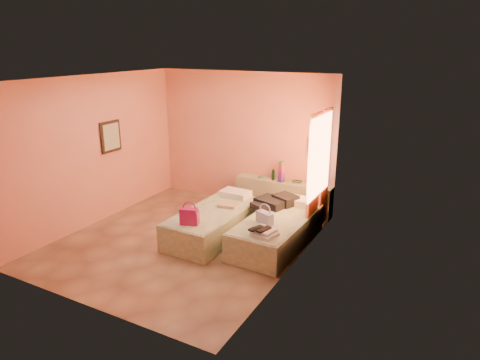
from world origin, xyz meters
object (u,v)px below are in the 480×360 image
(green_book, at_px, (297,182))
(bed_left, at_px, (214,223))
(flower_vase, at_px, (314,180))
(water_bottle, at_px, (273,175))
(blue_handbag, at_px, (265,218))
(headboard_ledge, at_px, (283,196))
(bed_right, at_px, (277,232))
(towel_stack, at_px, (265,232))
(magenta_handbag, at_px, (189,216))

(green_book, bearing_deg, bed_left, -125.48)
(flower_vase, bearing_deg, green_book, 168.75)
(water_bottle, xyz_separation_m, blue_handbag, (0.64, -1.77, -0.16))
(headboard_ledge, xyz_separation_m, bed_right, (0.52, -1.51, -0.08))
(bed_left, distance_m, bed_right, 1.16)
(flower_vase, xyz_separation_m, towel_stack, (-0.02, -2.22, -0.22))
(green_book, distance_m, magenta_handbag, 2.63)
(bed_right, xyz_separation_m, towel_stack, (0.10, -0.72, 0.30))
(flower_vase, distance_m, magenta_handbag, 2.72)
(green_book, distance_m, towel_stack, 2.32)
(bed_left, height_order, bed_right, same)
(water_bottle, height_order, towel_stack, water_bottle)
(blue_handbag, xyz_separation_m, towel_stack, (0.20, -0.43, -0.05))
(bed_right, height_order, blue_handbag, blue_handbag)
(headboard_ledge, relative_size, green_book, 11.32)
(bed_left, bearing_deg, blue_handbag, -3.91)
(green_book, bearing_deg, magenta_handbag, -119.14)
(magenta_handbag, bearing_deg, water_bottle, 61.73)
(flower_vase, xyz_separation_m, blue_handbag, (-0.22, -1.79, -0.18))
(bed_right, relative_size, blue_handbag, 6.60)
(flower_vase, relative_size, blue_handbag, 0.82)
(bed_right, bearing_deg, water_bottle, 118.07)
(flower_vase, bearing_deg, bed_right, -94.70)
(bed_left, distance_m, green_book, 2.02)
(water_bottle, relative_size, magenta_handbag, 0.76)
(bed_left, relative_size, bed_right, 1.00)
(bed_left, distance_m, water_bottle, 1.79)
(bed_right, bearing_deg, magenta_handbag, -140.86)
(blue_handbag, bearing_deg, flower_vase, 106.83)
(water_bottle, distance_m, towel_stack, 2.36)
(bed_left, xyz_separation_m, blue_handbag, (1.05, -0.10, 0.35))
(bed_left, relative_size, water_bottle, 8.95)
(bed_left, xyz_separation_m, magenta_handbag, (-0.03, -0.71, 0.39))
(bed_right, relative_size, magenta_handbag, 6.76)
(magenta_handbag, bearing_deg, bed_right, 19.63)
(green_book, distance_m, blue_handbag, 1.87)
(bed_left, distance_m, flower_vase, 2.17)
(magenta_handbag, xyz_separation_m, towel_stack, (1.27, 0.18, -0.09))
(magenta_handbag, bearing_deg, blue_handbag, 11.43)
(headboard_ledge, xyz_separation_m, water_bottle, (-0.21, -0.03, 0.44))
(flower_vase, distance_m, towel_stack, 2.23)
(headboard_ledge, bearing_deg, bed_left, -109.88)
(bed_right, distance_m, water_bottle, 1.73)
(bed_right, height_order, green_book, green_book)
(water_bottle, relative_size, blue_handbag, 0.74)
(bed_left, bearing_deg, green_book, 64.81)
(blue_handbag, distance_m, towel_stack, 0.47)
(magenta_handbag, bearing_deg, headboard_ledge, 57.06)
(blue_handbag, bearing_deg, headboard_ledge, 127.20)
(bed_left, bearing_deg, towel_stack, -21.48)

